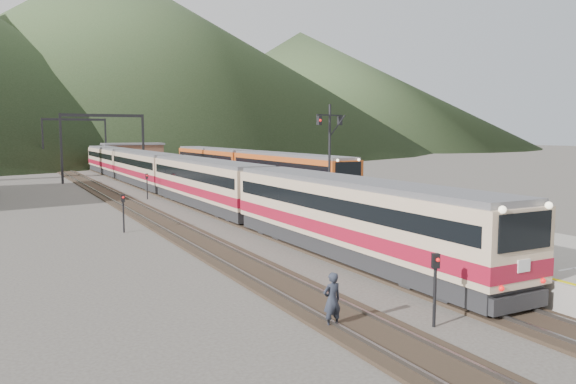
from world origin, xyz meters
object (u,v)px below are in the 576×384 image
main_train (170,174)px  worker (332,300)px  signal_mast (330,149)px  second_train (246,165)px

main_train → worker: main_train is taller
signal_mast → main_train: bearing=95.1°
second_train → signal_mast: size_ratio=6.55×
main_train → second_train: second_train is taller
signal_mast → worker: bearing=-121.7°
main_train → worker: 37.48m
worker → main_train: bearing=-101.6°
signal_mast → second_train: bearing=74.2°
second_train → worker: second_train is taller
signal_mast → worker: size_ratio=3.74×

